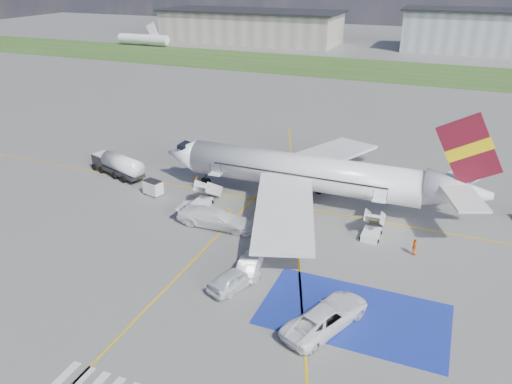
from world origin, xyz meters
The scene contains 20 objects.
ground centered at (0.00, 0.00, 0.00)m, with size 400.00×400.00×0.00m, color #60605E.
grass_strip centered at (0.00, 95.00, 0.01)m, with size 400.00×30.00×0.01m, color #2D4C1E.
taxiway_line_main centered at (0.00, 12.00, 0.01)m, with size 120.00×0.20×0.01m, color gold.
taxiway_line_cross centered at (-5.00, -10.00, 0.01)m, with size 0.20×60.00×0.01m, color gold.
taxiway_line_diag centered at (0.00, 12.00, 0.01)m, with size 0.20×60.00×0.01m, color gold.
staging_box centered at (10.00, -4.00, 0.01)m, with size 14.00×8.00×0.01m, color navy.
terminal_west centered at (-55.00, 130.00, 5.00)m, with size 60.00×22.00×10.00m, color gray.
terminal_centre centered at (20.00, 135.00, 6.00)m, with size 48.00×18.00×12.00m, color gray.
airliner centered at (1.51, 14.00, 3.39)m, with size 36.81×32.95×11.92m.
airstairs_fwd centered at (-9.50, 8.70, 0.62)m, with size 1.90×5.20×3.60m.
airstairs_aft centered at (9.00, 8.70, 0.62)m, with size 1.90×5.20×3.60m.
fuel_tanker centered at (-23.40, 12.13, 1.20)m, with size 8.59×4.74×2.85m.
gpu_cart centered at (-16.12, 8.82, 0.80)m, with size 2.38×1.82×1.77m.
car_silver_a centered at (0.15, -4.24, 0.84)m, with size 1.98×4.93×1.68m, color silver.
car_silver_b centered at (0.42, -1.69, 0.75)m, with size 1.59×4.56×1.50m, color silver.
van_white_a centered at (8.36, -6.10, 1.12)m, with size 2.75×5.96×2.24m, color white.
van_white_b centered at (-5.99, 4.68, 1.22)m, with size 2.54×6.25×2.45m, color white.
crew_fwd centered at (-4.91, 5.58, 0.89)m, with size 0.65×0.43×1.78m, color orange.
crew_nose centered at (-12.34, 12.16, 0.76)m, with size 0.74×0.58×1.53m, color orange.
crew_aft centered at (13.20, 6.62, 0.81)m, with size 0.94×0.39×1.61m, color #E45C0C.
Camera 1 is at (14.73, -35.17, 24.17)m, focal length 35.00 mm.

